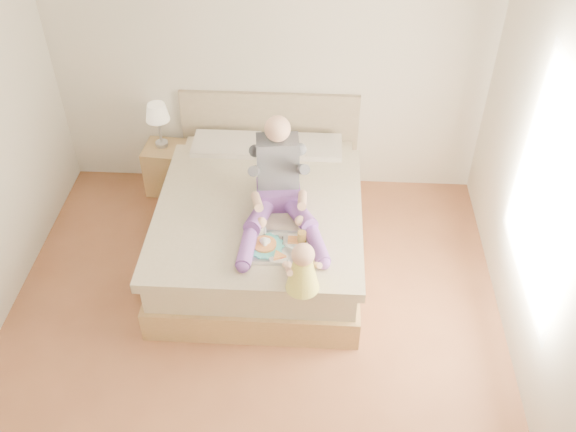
# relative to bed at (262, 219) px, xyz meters

# --- Properties ---
(room) EXTENTS (4.02, 4.22, 2.71)m
(room) POSITION_rel_bed_xyz_m (0.08, -1.08, 1.19)
(room) COLOR brown
(room) RESTS_ON ground
(bed) EXTENTS (1.70, 2.18, 1.00)m
(bed) POSITION_rel_bed_xyz_m (0.00, 0.00, 0.00)
(bed) COLOR #9A7948
(bed) RESTS_ON ground
(nightstand) EXTENTS (0.43, 0.39, 0.49)m
(nightstand) POSITION_rel_bed_xyz_m (-1.00, 0.80, -0.07)
(nightstand) COLOR #9A7948
(nightstand) RESTS_ON ground
(lamp) EXTENTS (0.22, 0.22, 0.45)m
(lamp) POSITION_rel_bed_xyz_m (-1.03, 0.83, 0.52)
(lamp) COLOR silver
(lamp) RESTS_ON nightstand
(adult) EXTENTS (0.71, 1.04, 0.84)m
(adult) POSITION_rel_bed_xyz_m (0.17, -0.24, 0.54)
(adult) COLOR #5C3483
(adult) RESTS_ON bed
(tray) EXTENTS (0.47, 0.37, 0.13)m
(tray) POSITION_rel_bed_xyz_m (0.19, -0.67, 0.32)
(tray) COLOR silver
(tray) RESTS_ON bed
(baby) EXTENTS (0.30, 0.37, 0.41)m
(baby) POSITION_rel_bed_xyz_m (0.39, -1.06, 0.46)
(baby) COLOR #FFFC50
(baby) RESTS_ON bed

